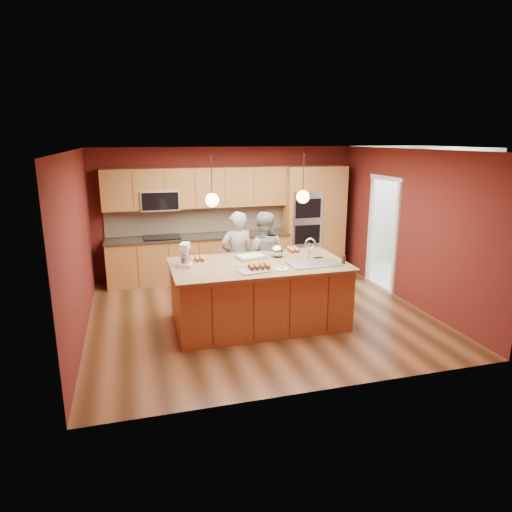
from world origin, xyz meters
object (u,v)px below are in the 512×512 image
object	(u,v)px
person_right	(263,257)
mixing_bowl	(277,251)
stand_mixer	(185,256)
island	(260,293)
person_left	(237,258)

from	to	relation	value
person_right	mixing_bowl	bearing A→B (deg)	110.38
stand_mixer	island	bearing A→B (deg)	10.12
person_left	mixing_bowl	size ratio (longest dim) A/B	7.01
person_right	mixing_bowl	world-z (taller)	person_right
stand_mixer	mixing_bowl	size ratio (longest dim) A/B	1.49
person_right	stand_mixer	world-z (taller)	person_right
person_left	mixing_bowl	bearing A→B (deg)	121.27
stand_mixer	mixing_bowl	bearing A→B (deg)	23.60
island	mixing_bowl	size ratio (longest dim) A/B	11.44
person_right	stand_mixer	xyz separation A→B (m)	(-1.48, -0.86, 0.33)
mixing_bowl	stand_mixer	bearing A→B (deg)	-173.91
person_left	stand_mixer	xyz separation A→B (m)	(-1.01, -0.86, 0.32)
island	stand_mixer	bearing A→B (deg)	172.61
person_left	mixing_bowl	distance (m)	0.91
island	person_right	xyz separation A→B (m)	(0.35, 1.01, 0.31)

